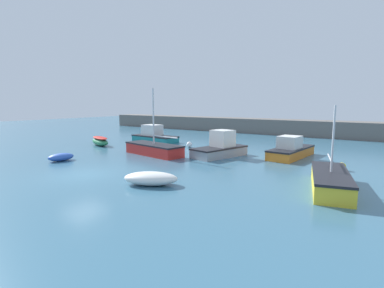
{
  "coord_description": "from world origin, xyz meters",
  "views": [
    {
      "loc": [
        15.67,
        -10.98,
        4.4
      ],
      "look_at": [
        0.72,
        10.76,
        0.72
      ],
      "focal_mm": 28.0,
      "sensor_mm": 36.0,
      "label": 1
    }
  ],
  "objects_px": {
    "rowboat_with_red_cover": "(100,141)",
    "sailboat_short_mast": "(330,181)",
    "cabin_cruiser_white": "(154,136)",
    "mooring_buoy_yellow": "(342,166)",
    "motorboat_with_cabin": "(220,148)",
    "rowboat_blue_near": "(151,178)",
    "motorboat_grey_hull": "(291,150)",
    "mooring_buoy_white": "(189,145)",
    "fishing_dinghy_green": "(61,157)",
    "sailboat_tall_mast": "(154,149)"
  },
  "relations": [
    {
      "from": "sailboat_short_mast",
      "to": "mooring_buoy_yellow",
      "type": "distance_m",
      "value": 5.2
    },
    {
      "from": "mooring_buoy_white",
      "to": "sailboat_short_mast",
      "type": "bearing_deg",
      "value": -29.0
    },
    {
      "from": "sailboat_tall_mast",
      "to": "cabin_cruiser_white",
      "type": "bearing_deg",
      "value": -38.66
    },
    {
      "from": "motorboat_with_cabin",
      "to": "mooring_buoy_white",
      "type": "relative_size",
      "value": 9.49
    },
    {
      "from": "rowboat_with_red_cover",
      "to": "motorboat_with_cabin",
      "type": "bearing_deg",
      "value": 26.75
    },
    {
      "from": "rowboat_with_red_cover",
      "to": "mooring_buoy_white",
      "type": "relative_size",
      "value": 6.8
    },
    {
      "from": "fishing_dinghy_green",
      "to": "rowboat_with_red_cover",
      "type": "distance_m",
      "value": 8.27
    },
    {
      "from": "rowboat_blue_near",
      "to": "sailboat_short_mast",
      "type": "distance_m",
      "value": 9.25
    },
    {
      "from": "rowboat_blue_near",
      "to": "mooring_buoy_white",
      "type": "distance_m",
      "value": 13.73
    },
    {
      "from": "sailboat_short_mast",
      "to": "sailboat_tall_mast",
      "type": "bearing_deg",
      "value": -114.61
    },
    {
      "from": "cabin_cruiser_white",
      "to": "mooring_buoy_white",
      "type": "distance_m",
      "value": 5.92
    },
    {
      "from": "sailboat_tall_mast",
      "to": "mooring_buoy_white",
      "type": "relative_size",
      "value": 10.72
    },
    {
      "from": "rowboat_with_red_cover",
      "to": "mooring_buoy_white",
      "type": "distance_m",
      "value": 9.33
    },
    {
      "from": "motorboat_grey_hull",
      "to": "cabin_cruiser_white",
      "type": "distance_m",
      "value": 15.68
    },
    {
      "from": "motorboat_grey_hull",
      "to": "mooring_buoy_white",
      "type": "xyz_separation_m",
      "value": [
        -9.87,
        -0.13,
        -0.34
      ]
    },
    {
      "from": "fishing_dinghy_green",
      "to": "rowboat_with_red_cover",
      "type": "xyz_separation_m",
      "value": [
        -4.29,
        7.06,
        0.16
      ]
    },
    {
      "from": "fishing_dinghy_green",
      "to": "sailboat_short_mast",
      "type": "relative_size",
      "value": 0.36
    },
    {
      "from": "sailboat_tall_mast",
      "to": "motorboat_grey_hull",
      "type": "bearing_deg",
      "value": -142.03
    },
    {
      "from": "mooring_buoy_white",
      "to": "rowboat_with_red_cover",
      "type": "bearing_deg",
      "value": -153.9
    },
    {
      "from": "rowboat_with_red_cover",
      "to": "mooring_buoy_white",
      "type": "height_order",
      "value": "rowboat_with_red_cover"
    },
    {
      "from": "motorboat_with_cabin",
      "to": "rowboat_blue_near",
      "type": "bearing_deg",
      "value": 20.19
    },
    {
      "from": "cabin_cruiser_white",
      "to": "mooring_buoy_yellow",
      "type": "relative_size",
      "value": 10.9
    },
    {
      "from": "motorboat_with_cabin",
      "to": "mooring_buoy_yellow",
      "type": "relative_size",
      "value": 9.99
    },
    {
      "from": "motorboat_with_cabin",
      "to": "mooring_buoy_yellow",
      "type": "xyz_separation_m",
      "value": [
        9.04,
        -0.04,
        -0.45
      ]
    },
    {
      "from": "cabin_cruiser_white",
      "to": "mooring_buoy_yellow",
      "type": "bearing_deg",
      "value": -6.53
    },
    {
      "from": "cabin_cruiser_white",
      "to": "rowboat_with_red_cover",
      "type": "height_order",
      "value": "cabin_cruiser_white"
    },
    {
      "from": "motorboat_grey_hull",
      "to": "mooring_buoy_yellow",
      "type": "relative_size",
      "value": 11.04
    },
    {
      "from": "cabin_cruiser_white",
      "to": "mooring_buoy_yellow",
      "type": "distance_m",
      "value": 20.16
    },
    {
      "from": "rowboat_blue_near",
      "to": "sailboat_short_mast",
      "type": "xyz_separation_m",
      "value": [
        8.11,
        4.43,
        0.12
      ]
    },
    {
      "from": "sailboat_short_mast",
      "to": "cabin_cruiser_white",
      "type": "height_order",
      "value": "sailboat_short_mast"
    },
    {
      "from": "sailboat_tall_mast",
      "to": "motorboat_with_cabin",
      "type": "height_order",
      "value": "sailboat_tall_mast"
    },
    {
      "from": "fishing_dinghy_green",
      "to": "cabin_cruiser_white",
      "type": "distance_m",
      "value": 12.55
    },
    {
      "from": "rowboat_blue_near",
      "to": "fishing_dinghy_green",
      "type": "bearing_deg",
      "value": -34.14
    },
    {
      "from": "fishing_dinghy_green",
      "to": "mooring_buoy_yellow",
      "type": "height_order",
      "value": "fishing_dinghy_green"
    },
    {
      "from": "mooring_buoy_white",
      "to": "rowboat_blue_near",
      "type": "bearing_deg",
      "value": -63.65
    },
    {
      "from": "motorboat_with_cabin",
      "to": "mooring_buoy_white",
      "type": "xyz_separation_m",
      "value": [
        -4.96,
        2.65,
        -0.44
      ]
    },
    {
      "from": "mooring_buoy_white",
      "to": "mooring_buoy_yellow",
      "type": "relative_size",
      "value": 1.05
    },
    {
      "from": "fishing_dinghy_green",
      "to": "mooring_buoy_yellow",
      "type": "relative_size",
      "value": 3.94
    },
    {
      "from": "rowboat_blue_near",
      "to": "mooring_buoy_white",
      "type": "bearing_deg",
      "value": -91.39
    },
    {
      "from": "fishing_dinghy_green",
      "to": "motorboat_with_cabin",
      "type": "bearing_deg",
      "value": 142.46
    },
    {
      "from": "rowboat_with_red_cover",
      "to": "sailboat_short_mast",
      "type": "bearing_deg",
      "value": 11.04
    },
    {
      "from": "motorboat_grey_hull",
      "to": "mooring_buoy_white",
      "type": "relative_size",
      "value": 10.48
    },
    {
      "from": "mooring_buoy_white",
      "to": "cabin_cruiser_white",
      "type": "bearing_deg",
      "value": 167.59
    },
    {
      "from": "rowboat_blue_near",
      "to": "mooring_buoy_yellow",
      "type": "bearing_deg",
      "value": -157.12
    },
    {
      "from": "cabin_cruiser_white",
      "to": "mooring_buoy_white",
      "type": "relative_size",
      "value": 10.35
    },
    {
      "from": "rowboat_with_red_cover",
      "to": "mooring_buoy_yellow",
      "type": "bearing_deg",
      "value": 24.15
    },
    {
      "from": "sailboat_tall_mast",
      "to": "mooring_buoy_yellow",
      "type": "relative_size",
      "value": 11.29
    },
    {
      "from": "motorboat_grey_hull",
      "to": "mooring_buoy_yellow",
      "type": "xyz_separation_m",
      "value": [
        4.13,
        -2.81,
        -0.35
      ]
    },
    {
      "from": "fishing_dinghy_green",
      "to": "motorboat_grey_hull",
      "type": "xyz_separation_m",
      "value": [
        13.95,
        11.29,
        0.33
      ]
    },
    {
      "from": "sailboat_short_mast",
      "to": "motorboat_with_cabin",
      "type": "height_order",
      "value": "sailboat_short_mast"
    }
  ]
}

